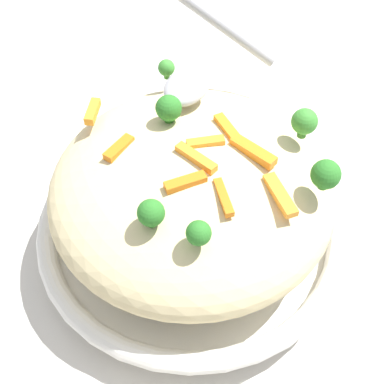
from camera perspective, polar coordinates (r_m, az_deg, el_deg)
name	(u,v)px	position (r m, az deg, el deg)	size (l,w,h in m)	color
ground_plane	(192,242)	(0.54, 0.00, -5.52)	(2.40, 2.40, 0.00)	beige
serving_bowl	(192,228)	(0.52, 0.00, -4.05)	(0.31, 0.31, 0.04)	white
pasta_mound	(192,189)	(0.47, 0.00, 0.37)	(0.26, 0.26, 0.10)	beige
carrot_piece_0	(280,195)	(0.42, 9.75, -0.32)	(0.04, 0.01, 0.01)	orange
carrot_piece_1	(185,182)	(0.41, -0.73, 1.11)	(0.03, 0.01, 0.01)	orange
carrot_piece_2	(227,129)	(0.46, 3.93, 7.01)	(0.04, 0.01, 0.01)	orange
carrot_piece_3	(206,143)	(0.44, 1.51, 5.52)	(0.03, 0.01, 0.01)	orange
carrot_piece_4	(224,197)	(0.40, 3.52, -0.58)	(0.04, 0.01, 0.01)	orange
carrot_piece_5	(93,111)	(0.49, -10.99, 8.78)	(0.03, 0.01, 0.01)	orange
carrot_piece_6	(119,148)	(0.45, -8.11, 4.85)	(0.03, 0.01, 0.01)	orange
carrot_piece_7	(253,151)	(0.44, 6.81, 4.51)	(0.04, 0.01, 0.01)	orange
carrot_piece_8	(196,158)	(0.43, 0.45, 3.80)	(0.04, 0.01, 0.01)	orange
broccoli_floret_0	(152,214)	(0.39, -4.42, -2.41)	(0.02, 0.02, 0.03)	#296820
broccoli_floret_1	(304,122)	(0.46, 12.38, 7.61)	(0.02, 0.02, 0.03)	#377928
broccoli_floret_2	(166,68)	(0.52, -2.86, 13.59)	(0.02, 0.02, 0.02)	#377928
broccoli_floret_3	(199,233)	(0.38, 0.75, -4.61)	(0.02, 0.02, 0.02)	#296820
broccoli_floret_4	(169,109)	(0.46, -2.61, 9.25)	(0.02, 0.02, 0.03)	#296820
broccoli_floret_5	(326,175)	(0.42, 14.63, 1.88)	(0.02, 0.02, 0.03)	#296820
serving_spoon	(195,62)	(0.50, 0.37, 14.25)	(0.10, 0.14, 0.08)	#B7B7BC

